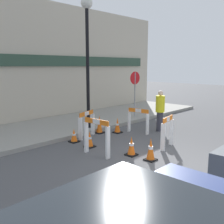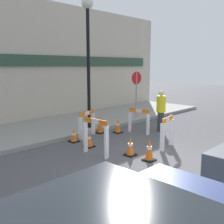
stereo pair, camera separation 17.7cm
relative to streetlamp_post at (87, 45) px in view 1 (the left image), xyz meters
The scene contains 16 objects.
ground_plane 6.10m from the streetlamp_post, 100.78° to the right, with size 60.00×60.00×0.00m, color #4C4C4F.
sidewalk_slab 3.62m from the streetlamp_post, 127.85° to the left, with size 18.00×3.48×0.15m.
storefront_facade 3.24m from the streetlamp_post, 107.42° to the left, with size 18.00×0.22×5.50m.
streetlamp_post is the anchor object (origin of this frame).
stop_sign 3.45m from the streetlamp_post, ahead, with size 0.60×0.10×2.15m.
barricade_0 3.45m from the streetlamp_post, 58.01° to the right, with size 0.24×0.88×0.96m.
barricade_1 2.98m from the streetlamp_post, 135.30° to the right, with size 0.92×0.41×0.95m.
barricade_2 4.07m from the streetlamp_post, 127.08° to the right, with size 0.16×0.94×1.08m.
barricade_3 4.48m from the streetlamp_post, 86.45° to the right, with size 0.83×0.30×1.01m.
traffic_cone_0 4.96m from the streetlamp_post, 105.95° to the right, with size 0.30×0.30×0.63m.
traffic_cone_1 3.29m from the streetlamp_post, 64.09° to the right, with size 0.30×0.30×0.58m.
traffic_cone_2 3.79m from the streetlamp_post, 130.72° to the right, with size 0.30×0.30×0.52m.
traffic_cone_3 4.52m from the streetlamp_post, 109.75° to the right, with size 0.30×0.30×0.56m.
traffic_cone_4 3.06m from the streetlamp_post, 88.54° to the right, with size 0.30×0.30×0.69m.
traffic_cone_5 3.54m from the streetlamp_post, 148.86° to the right, with size 0.30×0.30×0.46m.
person_worker 3.77m from the streetlamp_post, 47.71° to the right, with size 0.36×0.36×1.61m.
Camera 1 is at (-5.85, -2.71, 2.57)m, focal length 42.00 mm.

